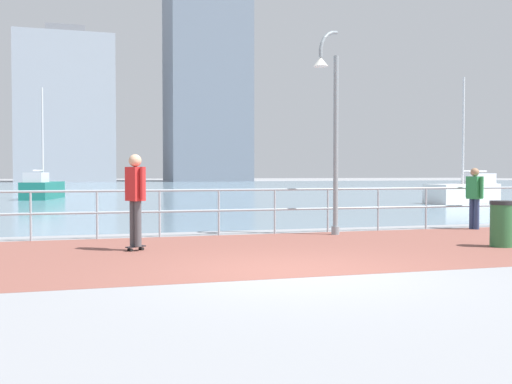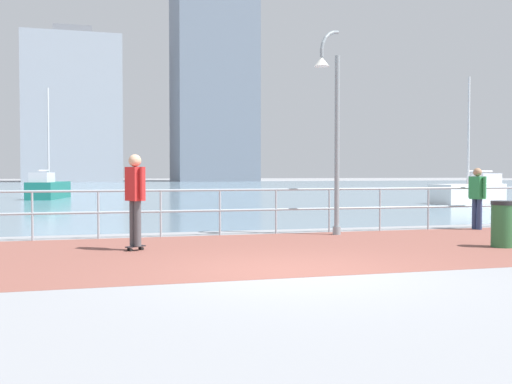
{
  "view_description": "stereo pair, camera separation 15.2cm",
  "coord_description": "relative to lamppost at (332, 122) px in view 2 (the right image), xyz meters",
  "views": [
    {
      "loc": [
        -3.0,
        -8.33,
        1.49
      ],
      "look_at": [
        0.31,
        3.2,
        1.1
      ],
      "focal_mm": 41.26,
      "sensor_mm": 36.0,
      "label": 1
    },
    {
      "loc": [
        -2.86,
        -8.38,
        1.49
      ],
      "look_at": [
        0.31,
        3.2,
        1.1
      ],
      "focal_mm": 41.26,
      "sensor_mm": 36.0,
      "label": 2
    }
  ],
  "objects": [
    {
      "name": "sailboat_white",
      "position": [
        -8.08,
        22.74,
        -2.09
      ],
      "size": [
        2.25,
        4.74,
        6.39
      ],
      "color": "#197266",
      "rests_on": "ground"
    },
    {
      "name": "skateboarder",
      "position": [
        -4.71,
        -1.6,
        -1.58
      ],
      "size": [
        0.4,
        0.52,
        1.85
      ],
      "color": "black",
      "rests_on": "ground"
    },
    {
      "name": "ground",
      "position": [
        -2.59,
        35.35,
        -2.7
      ],
      "size": [
        220.0,
        220.0,
        0.0
      ],
      "primitive_type": "plane",
      "color": "gray"
    },
    {
      "name": "tower_beige",
      "position": [
        15.4,
        92.86,
        17.36
      ],
      "size": [
        14.14,
        14.26,
        41.8
      ],
      "color": "slate",
      "rests_on": "ground"
    },
    {
      "name": "sailboat_navy",
      "position": [
        12.42,
        12.16,
        -2.11
      ],
      "size": [
        4.62,
        2.74,
        6.2
      ],
      "color": "white",
      "rests_on": "ground"
    },
    {
      "name": "harbor_water",
      "position": [
        -2.59,
        45.67,
        -2.7
      ],
      "size": [
        180.0,
        88.0,
        0.0
      ],
      "primitive_type": "cube",
      "color": "#6B899E",
      "rests_on": "ground"
    },
    {
      "name": "lamppost",
      "position": [
        0.0,
        0.0,
        0.0
      ],
      "size": [
        0.77,
        0.51,
        4.88
      ],
      "color": "gray",
      "rests_on": "ground"
    },
    {
      "name": "bystander",
      "position": [
        4.25,
        0.32,
        -1.75
      ],
      "size": [
        0.32,
        0.56,
        1.62
      ],
      "color": "navy",
      "rests_on": "ground"
    },
    {
      "name": "tower_glass",
      "position": [
        -8.88,
        92.73,
        9.54
      ],
      "size": [
        15.7,
        14.73,
        26.14
      ],
      "color": "#A3A8B2",
      "rests_on": "ground"
    },
    {
      "name": "brick_paving",
      "position": [
        -2.59,
        -2.26,
        -2.7
      ],
      "size": [
        28.0,
        5.86,
        0.01
      ],
      "primitive_type": "cube",
      "color": "brown",
      "rests_on": "ground"
    },
    {
      "name": "waterfront_railing",
      "position": [
        -2.59,
        0.67,
        -1.93
      ],
      "size": [
        25.25,
        0.06,
        1.11
      ],
      "color": "#9EADB7",
      "rests_on": "ground"
    },
    {
      "name": "trash_bin",
      "position": [
        2.42,
        -3.02,
        -2.23
      ],
      "size": [
        0.46,
        0.46,
        0.93
      ],
      "color": "#2D6638",
      "rests_on": "ground"
    }
  ]
}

